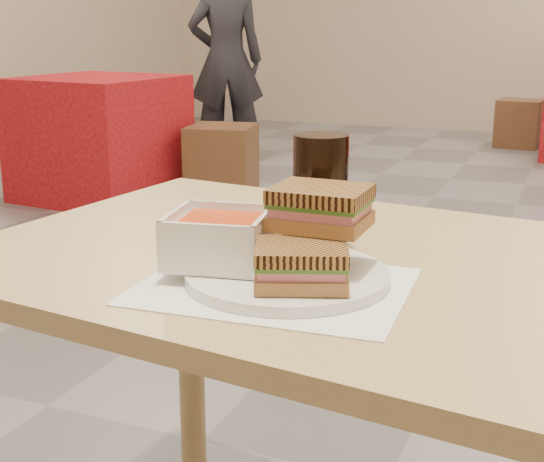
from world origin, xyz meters
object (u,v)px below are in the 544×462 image
at_px(bg_table_0, 100,138).
at_px(bg_chair_2l, 520,123).
at_px(plate, 287,276).
at_px(patron_a, 226,60).
at_px(soup_bowl, 219,240).
at_px(bg_chair_0r, 222,161).
at_px(bg_chair_0l, 72,150).
at_px(panini_lower, 301,265).
at_px(cola_glass, 320,193).
at_px(main_table, 383,343).

relative_size(bg_table_0, bg_chair_2l, 2.26).
xyz_separation_m(plate, patron_a, (-2.27, 4.52, 0.02)).
distance_m(soup_bowl, bg_chair_0r, 3.82).
bearing_deg(bg_chair_0l, soup_bowl, -50.42).
relative_size(plate, bg_table_0, 0.28).
height_order(panini_lower, cola_glass, cola_glass).
distance_m(bg_chair_0l, bg_chair_2l, 3.84).
height_order(cola_glass, bg_chair_2l, cola_glass).
height_order(main_table, bg_chair_0l, main_table).
height_order(cola_glass, bg_chair_0r, cola_glass).
height_order(soup_bowl, patron_a, patron_a).
distance_m(soup_bowl, cola_glass, 0.18).
xyz_separation_m(main_table, panini_lower, (-0.06, -0.16, 0.16)).
xyz_separation_m(soup_bowl, bg_chair_2l, (-0.14, 6.16, -0.59)).
height_order(main_table, cola_glass, cola_glass).
xyz_separation_m(panini_lower, bg_chair_0l, (-2.93, 3.44, -0.57)).
height_order(soup_bowl, bg_table_0, soup_bowl).
relative_size(plate, soup_bowl, 1.80).
distance_m(cola_glass, bg_table_0, 3.84).
relative_size(plate, bg_chair_2l, 0.64).
xyz_separation_m(plate, bg_chair_0r, (-1.76, 3.39, -0.54)).
relative_size(plate, panini_lower, 1.95).
bearing_deg(soup_bowl, cola_glass, 62.04).
relative_size(bg_chair_0l, patron_a, 0.28).
xyz_separation_m(bg_chair_0l, bg_chair_0r, (1.14, -0.00, 0.00)).
relative_size(main_table, bg_chair_0l, 2.93).
distance_m(bg_table_0, bg_chair_0r, 0.76).
xyz_separation_m(cola_glass, bg_chair_2l, (-0.22, 6.00, -0.63)).
bearing_deg(panini_lower, bg_chair_2l, 92.44).
distance_m(main_table, bg_chair_0l, 4.46).
relative_size(plate, bg_chair_0l, 0.60).
bearing_deg(bg_table_0, cola_glass, -50.23).
height_order(plate, cola_glass, cola_glass).
bearing_deg(plate, bg_chair_2l, 92.13).
xyz_separation_m(panini_lower, bg_table_0, (-2.49, 3.13, -0.42)).
bearing_deg(plate, cola_glass, 93.62).
height_order(plate, patron_a, patron_a).
xyz_separation_m(plate, panini_lower, (0.04, -0.05, 0.03)).
height_order(main_table, soup_bowl, soup_bowl).
bearing_deg(cola_glass, soup_bowl, -117.96).
bearing_deg(soup_bowl, bg_chair_0l, 129.58).
relative_size(panini_lower, patron_a, 0.09).
relative_size(bg_chair_0r, bg_chair_2l, 1.14).
relative_size(plate, patron_a, 0.17).
xyz_separation_m(soup_bowl, bg_table_0, (-2.36, 3.09, -0.43)).
bearing_deg(patron_a, bg_chair_0r, -65.76).
relative_size(soup_bowl, patron_a, 0.09).
relative_size(cola_glass, bg_table_0, 0.18).
xyz_separation_m(soup_bowl, panini_lower, (0.13, -0.04, -0.01)).
bearing_deg(bg_chair_0l, bg_table_0, -34.20).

